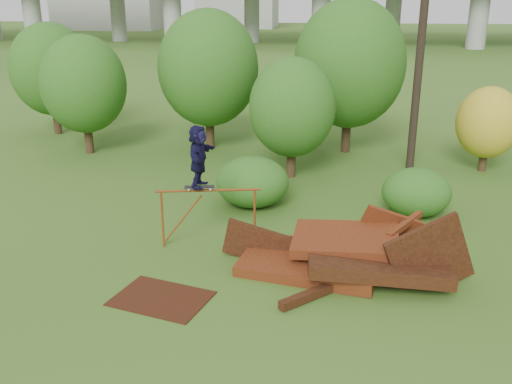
# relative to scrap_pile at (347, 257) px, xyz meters

# --- Properties ---
(ground) EXTENTS (240.00, 240.00, 0.00)m
(ground) POSITION_rel_scrap_pile_xyz_m (-1.40, -1.18, -0.40)
(ground) COLOR #2D5116
(ground) RESTS_ON ground
(scrap_pile) EXTENTS (5.84, 3.33, 2.14)m
(scrap_pile) POSITION_rel_scrap_pile_xyz_m (0.00, 0.00, 0.00)
(scrap_pile) COLOR #44180C
(scrap_pile) RESTS_ON ground
(grind_rail) EXTENTS (2.59, 0.54, 1.53)m
(grind_rail) POSITION_rel_scrap_pile_xyz_m (-3.43, 1.09, 0.72)
(grind_rail) COLOR brown
(grind_rail) RESTS_ON ground
(skateboard) EXTENTS (0.77, 0.33, 0.08)m
(skateboard) POSITION_rel_scrap_pile_xyz_m (-3.63, 1.05, 1.19)
(skateboard) COLOR black
(skateboard) RESTS_ON grind_rail
(skater) EXTENTS (0.56, 1.46, 1.55)m
(skater) POSITION_rel_scrap_pile_xyz_m (-3.63, 1.05, 1.98)
(skater) COLOR black
(skater) RESTS_ON skateboard
(flat_plate) EXTENTS (2.25, 1.86, 0.03)m
(flat_plate) POSITION_rel_scrap_pile_xyz_m (-3.91, -1.70, -0.38)
(flat_plate) COLOR #34160B
(flat_plate) RESTS_ON ground
(tree_0) EXTENTS (3.32, 3.32, 4.69)m
(tree_0) POSITION_rel_scrap_pile_xyz_m (-10.00, 9.37, 2.37)
(tree_0) COLOR black
(tree_0) RESTS_ON ground
(tree_1) EXTENTS (4.03, 4.03, 5.61)m
(tree_1) POSITION_rel_scrap_pile_xyz_m (-5.29, 10.69, 2.89)
(tree_1) COLOR black
(tree_1) RESTS_ON ground
(tree_2) EXTENTS (2.95, 2.95, 4.16)m
(tree_2) POSITION_rel_scrap_pile_xyz_m (-1.72, 7.16, 2.06)
(tree_2) COLOR black
(tree_2) RESTS_ON ground
(tree_3) EXTENTS (4.35, 4.35, 6.03)m
(tree_3) POSITION_rel_scrap_pile_xyz_m (0.29, 10.81, 3.13)
(tree_3) COLOR black
(tree_3) RESTS_ON ground
(tree_4) EXTENTS (2.22, 2.22, 3.06)m
(tree_4) POSITION_rel_scrap_pile_xyz_m (5.16, 8.71, 1.38)
(tree_4) COLOR black
(tree_4) RESTS_ON ground
(tree_6) EXTENTS (3.56, 3.56, 4.98)m
(tree_6) POSITION_rel_scrap_pile_xyz_m (-12.78, 12.43, 2.52)
(tree_6) COLOR black
(tree_6) RESTS_ON ground
(shrub_left) EXTENTS (2.20, 2.03, 1.52)m
(shrub_left) POSITION_rel_scrap_pile_xyz_m (-2.70, 4.11, 0.36)
(shrub_left) COLOR #1B4713
(shrub_left) RESTS_ON ground
(shrub_right) EXTENTS (1.98, 1.82, 1.40)m
(shrub_right) POSITION_rel_scrap_pile_xyz_m (2.09, 3.90, 0.30)
(shrub_right) COLOR #1B4713
(shrub_right) RESTS_ON ground
(utility_pole) EXTENTS (1.40, 0.28, 9.65)m
(utility_pole) POSITION_rel_scrap_pile_xyz_m (2.51, 8.20, 4.50)
(utility_pole) COLOR black
(utility_pole) RESTS_ON ground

